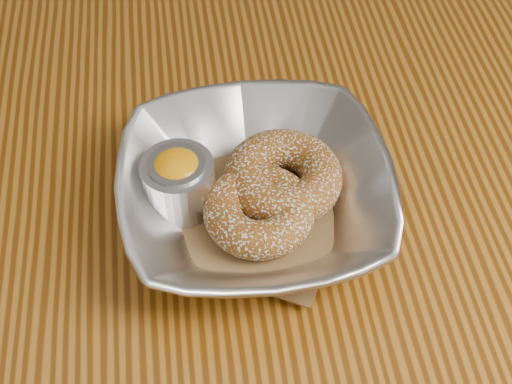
{
  "coord_description": "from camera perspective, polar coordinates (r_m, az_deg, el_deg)",
  "views": [
    {
      "loc": [
        -0.08,
        -0.44,
        1.22
      ],
      "look_at": [
        -0.03,
        -0.08,
        0.78
      ],
      "focal_mm": 50.0,
      "sensor_mm": 36.0,
      "label": 1
    }
  ],
  "objects": [
    {
      "name": "ramekin",
      "position": [
        0.57,
        -6.21,
        0.86
      ],
      "size": [
        0.06,
        0.06,
        0.05
      ],
      "color": "silver",
      "rests_on": "table"
    },
    {
      "name": "table",
      "position": [
        0.72,
        1.34,
        -1.63
      ],
      "size": [
        1.2,
        0.8,
        0.75
      ],
      "color": "brown",
      "rests_on": "ground_plane"
    },
    {
      "name": "parchment",
      "position": [
        0.59,
        0.0,
        -1.32
      ],
      "size": [
        0.2,
        0.2,
        0.0
      ],
      "primitive_type": "cube",
      "rotation": [
        0.0,
        0.0,
        1.05
      ],
      "color": "brown",
      "rests_on": "table"
    },
    {
      "name": "donut_front",
      "position": [
        0.56,
        0.25,
        -1.52
      ],
      "size": [
        0.11,
        0.11,
        0.03
      ],
      "primitive_type": "torus",
      "rotation": [
        0.0,
        0.0,
        0.21
      ],
      "color": "brown",
      "rests_on": "parchment"
    },
    {
      "name": "donut_back",
      "position": [
        0.58,
        2.17,
        1.2
      ],
      "size": [
        0.11,
        0.11,
        0.03
      ],
      "primitive_type": "torus",
      "rotation": [
        0.0,
        0.0,
        -0.09
      ],
      "color": "brown",
      "rests_on": "parchment"
    },
    {
      "name": "serving_bowl",
      "position": [
        0.57,
        0.0,
        -0.2
      ],
      "size": [
        0.22,
        0.22,
        0.05
      ],
      "primitive_type": "imported",
      "color": "silver",
      "rests_on": "table"
    }
  ]
}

